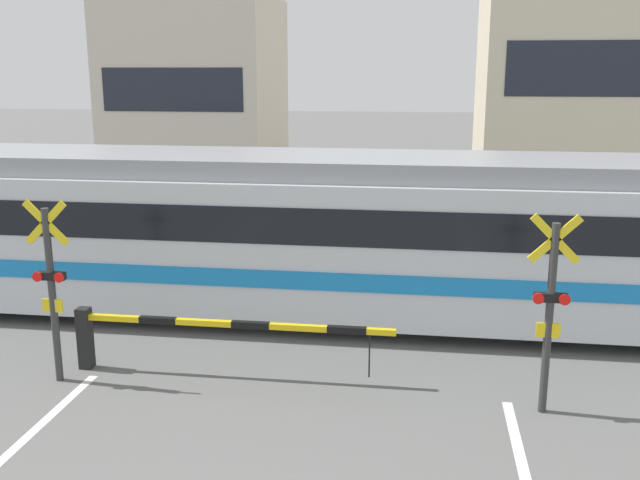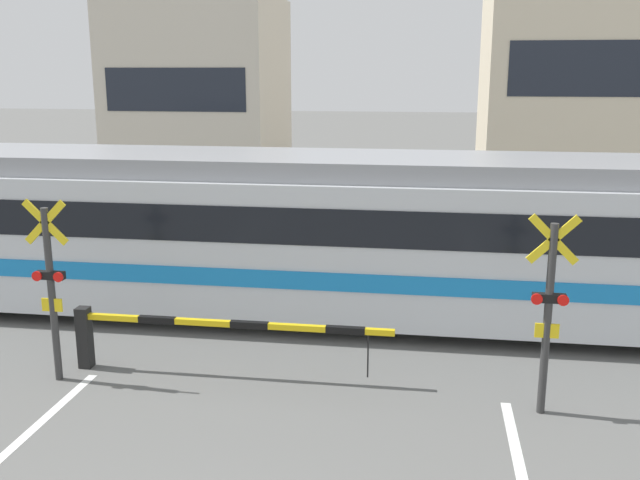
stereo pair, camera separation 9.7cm
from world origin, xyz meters
TOP-DOWN VIEW (x-y plane):
  - rail_track_near at (0.00, 8.29)m, footprint 50.00×0.10m
  - rail_track_far at (0.00, 9.72)m, footprint 50.00×0.10m
  - commuter_train at (0.30, 9.01)m, footprint 20.71×2.89m
  - crossing_barrier_near at (-1.86, 5.97)m, footprint 5.00×0.20m
  - crossing_barrier_far at (1.86, 11.57)m, footprint 5.00×0.20m
  - crossing_signal_left at (-3.58, 5.46)m, footprint 0.68×0.15m
  - crossing_signal_right at (3.58, 5.46)m, footprint 0.68×0.15m
  - building_left_of_street at (-6.66, 22.35)m, footprint 5.86×5.53m
  - building_right_of_street at (7.18, 22.35)m, footprint 6.89×5.53m

SIDE VIEW (x-z plane):
  - rail_track_near at x=0.00m, z-range 0.00..0.08m
  - rail_track_far at x=0.00m, z-range 0.00..0.08m
  - crossing_barrier_near at x=-1.86m, z-range 0.21..1.21m
  - crossing_barrier_far at x=1.86m, z-range 0.21..1.21m
  - crossing_signal_left at x=-3.58m, z-range 0.14..2.95m
  - crossing_signal_right at x=3.58m, z-range 0.14..2.95m
  - commuter_train at x=0.30m, z-range 0.11..3.22m
  - building_left_of_street at x=-6.66m, z-range 0.00..7.27m
  - building_right_of_street at x=7.18m, z-range 0.00..8.53m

